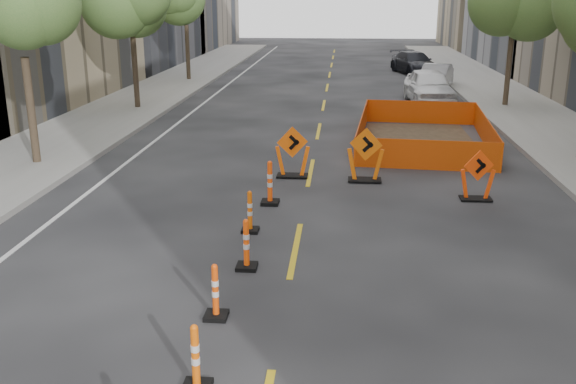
# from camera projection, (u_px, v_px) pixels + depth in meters

# --- Properties ---
(ground_plane) EXTENTS (140.00, 140.00, 0.00)m
(ground_plane) POSITION_uv_depth(u_px,v_px,m) (275.00, 352.00, 9.49)
(ground_plane) COLOR black
(sidewalk_left) EXTENTS (4.00, 90.00, 0.15)m
(sidewalk_left) POSITION_uv_depth(u_px,v_px,m) (47.00, 148.00, 21.63)
(sidewalk_left) COLOR gray
(sidewalk_left) RESTS_ON ground
(tree_l_b) EXTENTS (2.80, 2.80, 5.95)m
(tree_l_b) POSITION_uv_depth(u_px,v_px,m) (19.00, 14.00, 18.35)
(tree_l_b) COLOR #382B1E
(tree_l_b) RESTS_ON ground
(tree_l_c) EXTENTS (2.80, 2.80, 5.95)m
(tree_l_c) POSITION_uv_depth(u_px,v_px,m) (131.00, 7.00, 27.87)
(tree_l_c) COLOR #382B1E
(tree_l_c) RESTS_ON ground
(tree_l_d) EXTENTS (2.80, 2.80, 5.95)m
(tree_l_d) POSITION_uv_depth(u_px,v_px,m) (185.00, 3.00, 37.39)
(tree_l_d) COLOR #382B1E
(tree_l_d) RESTS_ON ground
(tree_r_c) EXTENTS (2.80, 2.80, 5.95)m
(tree_r_c) POSITION_uv_depth(u_px,v_px,m) (515.00, 6.00, 28.40)
(tree_r_c) COLOR #382B1E
(tree_r_c) RESTS_ON ground
(channelizer_2) EXTENTS (0.38, 0.38, 0.97)m
(channelizer_2) POSITION_uv_depth(u_px,v_px,m) (196.00, 358.00, 8.44)
(channelizer_2) COLOR #FE630A
(channelizer_2) RESTS_ON ground
(channelizer_3) EXTENTS (0.38, 0.38, 0.95)m
(channelizer_3) POSITION_uv_depth(u_px,v_px,m) (215.00, 291.00, 10.35)
(channelizer_3) COLOR #F1490A
(channelizer_3) RESTS_ON ground
(channelizer_4) EXTENTS (0.40, 0.40, 1.01)m
(channelizer_4) POSITION_uv_depth(u_px,v_px,m) (246.00, 244.00, 12.22)
(channelizer_4) COLOR #FF4D0A
(channelizer_4) RESTS_ON ground
(channelizer_5) EXTENTS (0.37, 0.37, 0.95)m
(channelizer_5) POSITION_uv_depth(u_px,v_px,m) (250.00, 211.00, 14.14)
(channelizer_5) COLOR #D85409
(channelizer_5) RESTS_ON ground
(channelizer_6) EXTENTS (0.44, 0.44, 1.12)m
(channelizer_6) POSITION_uv_depth(u_px,v_px,m) (270.00, 183.00, 15.99)
(channelizer_6) COLOR #FC470A
(channelizer_6) RESTS_ON ground
(chevron_sign_left) EXTENTS (1.12, 0.86, 1.49)m
(chevron_sign_left) POSITION_uv_depth(u_px,v_px,m) (292.00, 152.00, 18.31)
(chevron_sign_left) COLOR #FE5D0A
(chevron_sign_left) RESTS_ON ground
(chevron_sign_center) EXTENTS (1.17, 0.90, 1.55)m
(chevron_sign_center) POSITION_uv_depth(u_px,v_px,m) (366.00, 155.00, 17.86)
(chevron_sign_center) COLOR #D85809
(chevron_sign_center) RESTS_ON ground
(chevron_sign_right) EXTENTS (0.99, 0.74, 1.32)m
(chevron_sign_right) POSITION_uv_depth(u_px,v_px,m) (478.00, 175.00, 16.26)
(chevron_sign_right) COLOR #E93E09
(chevron_sign_right) RESTS_ON ground
(safety_fence) EXTENTS (4.90, 7.67, 0.92)m
(safety_fence) POSITION_uv_depth(u_px,v_px,m) (423.00, 130.00, 22.61)
(safety_fence) COLOR #FF610D
(safety_fence) RESTS_ON ground
(parked_car_near) EXTENTS (2.25, 4.95, 1.65)m
(parked_car_near) POSITION_uv_depth(u_px,v_px,m) (429.00, 86.00, 30.67)
(parked_car_near) COLOR white
(parked_car_near) RESTS_ON ground
(parked_car_mid) EXTENTS (2.54, 4.32, 1.35)m
(parked_car_mid) POSITION_uv_depth(u_px,v_px,m) (436.00, 77.00, 35.45)
(parked_car_mid) COLOR gray
(parked_car_mid) RESTS_ON ground
(parked_car_far) EXTENTS (3.26, 5.24, 1.42)m
(parked_car_far) POSITION_uv_depth(u_px,v_px,m) (414.00, 63.00, 42.25)
(parked_car_far) COLOR black
(parked_car_far) RESTS_ON ground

